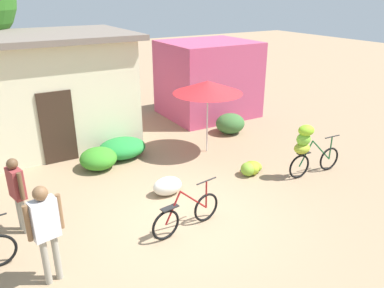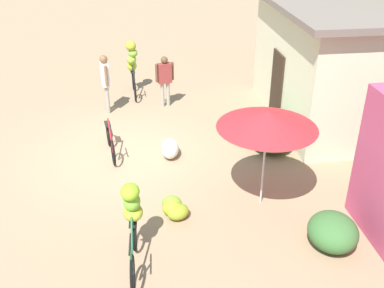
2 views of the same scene
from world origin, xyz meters
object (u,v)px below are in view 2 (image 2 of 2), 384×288
(person_vendor, at_px, (105,78))
(bicycle_near_pile, at_px, (110,142))
(market_umbrella, at_px, (268,119))
(bicycle_leftmost, at_px, (132,63))
(bicycle_center_loaded, at_px, (132,216))
(building_low, at_px, (339,62))
(produce_sack, at_px, (170,149))
(banana_pile_on_ground, at_px, (174,208))
(person_bystander, at_px, (165,76))

(person_vendor, bearing_deg, bicycle_near_pile, 3.18)
(market_umbrella, bearing_deg, person_vendor, -147.05)
(bicycle_near_pile, distance_m, person_vendor, 2.71)
(bicycle_leftmost, relative_size, bicycle_center_loaded, 1.01)
(building_low, distance_m, person_vendor, 6.63)
(bicycle_leftmost, bearing_deg, bicycle_center_loaded, -1.26)
(building_low, bearing_deg, produce_sack, -70.97)
(banana_pile_on_ground, bearing_deg, person_vendor, -164.59)
(bicycle_center_loaded, distance_m, person_vendor, 6.38)
(produce_sack, bearing_deg, bicycle_leftmost, -169.93)
(bicycle_center_loaded, bearing_deg, person_vendor, -174.31)
(bicycle_leftmost, distance_m, person_bystander, 1.61)
(bicycle_leftmost, relative_size, person_vendor, 0.97)
(building_low, relative_size, banana_pile_on_ground, 6.67)
(bicycle_leftmost, height_order, bicycle_near_pile, bicycle_leftmost)
(banana_pile_on_ground, distance_m, produce_sack, 2.38)
(market_umbrella, bearing_deg, bicycle_center_loaded, -65.17)
(bicycle_leftmost, bearing_deg, bicycle_near_pile, -9.13)
(building_low, xyz_separation_m, person_bystander, (-1.43, -4.74, -0.72))
(bicycle_center_loaded, xyz_separation_m, banana_pile_on_ground, (-1.06, 0.82, -0.69))
(market_umbrella, distance_m, produce_sack, 3.28)
(building_low, height_order, bicycle_leftmost, building_low)
(bicycle_leftmost, xyz_separation_m, bicycle_center_loaded, (7.86, -0.17, -0.15))
(banana_pile_on_ground, bearing_deg, market_umbrella, 95.46)
(bicycle_near_pile, bearing_deg, market_umbrella, 51.66)
(building_low, distance_m, banana_pile_on_ground, 6.64)
(bicycle_near_pile, relative_size, person_vendor, 0.93)
(building_low, distance_m, person_bystander, 5.00)
(building_low, distance_m, produce_sack, 5.38)
(banana_pile_on_ground, xyz_separation_m, produce_sack, (-2.37, 0.13, 0.06))
(building_low, bearing_deg, market_umbrella, -39.26)
(building_low, xyz_separation_m, banana_pile_on_ground, (4.06, -5.03, -1.52))
(bicycle_near_pile, height_order, person_vendor, person_vendor)
(bicycle_center_loaded, bearing_deg, bicycle_leftmost, 178.74)
(person_vendor, bearing_deg, banana_pile_on_ground, 15.41)
(bicycle_leftmost, distance_m, banana_pile_on_ground, 6.88)
(bicycle_center_loaded, bearing_deg, building_low, 131.19)
(person_vendor, bearing_deg, bicycle_center_loaded, 5.69)
(produce_sack, distance_m, person_bystander, 3.21)
(produce_sack, bearing_deg, bicycle_near_pile, -102.10)
(market_umbrella, relative_size, bicycle_leftmost, 1.25)
(bicycle_center_loaded, height_order, person_bystander, person_bystander)
(bicycle_near_pile, distance_m, produce_sack, 1.49)
(building_low, height_order, market_umbrella, building_low)
(building_low, relative_size, person_vendor, 3.11)
(building_low, xyz_separation_m, bicycle_center_loaded, (5.12, -5.85, -0.83))
(bicycle_near_pile, height_order, bicycle_center_loaded, bicycle_center_loaded)
(building_low, height_order, person_bystander, building_low)
(market_umbrella, xyz_separation_m, person_bystander, (-5.31, -1.57, -0.99))
(building_low, xyz_separation_m, bicycle_near_pile, (1.38, -6.34, -1.33))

